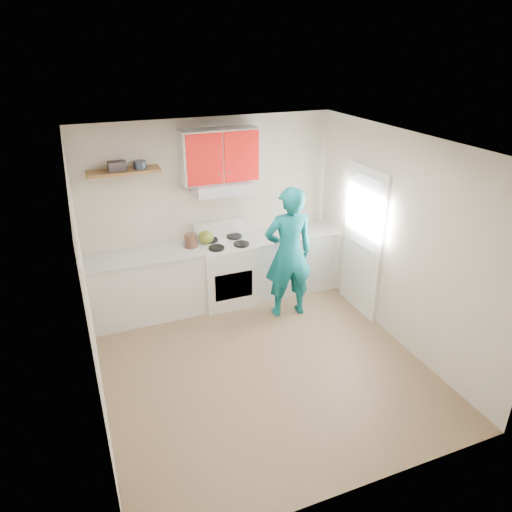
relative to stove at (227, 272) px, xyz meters
name	(u,v)px	position (x,y,z in m)	size (l,w,h in m)	color
floor	(261,363)	(-0.10, -1.57, -0.46)	(3.80, 3.80, 0.00)	brown
ceiling	(263,144)	(-0.10, -1.57, 2.14)	(3.60, 3.80, 0.04)	white
back_wall	(211,211)	(-0.10, 0.32, 0.84)	(3.60, 0.04, 2.60)	beige
front_wall	(360,370)	(-0.10, -3.47, 0.84)	(3.60, 0.04, 2.60)	beige
left_wall	(87,296)	(-1.90, -1.57, 0.84)	(0.04, 3.80, 2.60)	beige
right_wall	(400,241)	(1.70, -1.57, 0.84)	(0.04, 3.80, 2.60)	beige
door	(363,242)	(1.68, -0.88, 0.56)	(0.05, 0.85, 2.05)	white
door_glass	(365,212)	(1.65, -0.88, 0.99)	(0.01, 0.55, 0.95)	white
counter_left	(147,286)	(-1.14, 0.02, -0.01)	(1.52, 0.60, 0.90)	silver
counter_right	(291,261)	(1.04, 0.02, -0.01)	(1.32, 0.60, 0.90)	silver
stove	(227,272)	(0.00, 0.00, 0.00)	(0.76, 0.65, 0.92)	white
range_hood	(222,188)	(0.00, 0.10, 1.24)	(0.76, 0.44, 0.15)	silver
upper_cabinets	(219,155)	(0.00, 0.16, 1.66)	(1.02, 0.33, 0.70)	red
shelf	(124,171)	(-1.25, 0.18, 1.56)	(0.90, 0.30, 0.04)	brown
books	(117,166)	(-1.32, 0.17, 1.63)	(0.22, 0.16, 0.11)	#373033
tin	(140,165)	(-1.04, 0.16, 1.63)	(0.16, 0.16, 0.10)	#333D4C
kettle	(206,237)	(-0.25, 0.09, 0.55)	(0.22, 0.22, 0.18)	olive
crock	(191,241)	(-0.49, 0.04, 0.54)	(0.17, 0.17, 0.21)	#4B2D21
cutting_board	(283,233)	(0.91, 0.05, 0.45)	(0.27, 0.20, 0.02)	olive
silicone_mat	(309,232)	(1.30, -0.03, 0.44)	(0.29, 0.24, 0.01)	red
person	(289,253)	(0.67, -0.64, 0.46)	(0.67, 0.44, 1.84)	#0C676E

